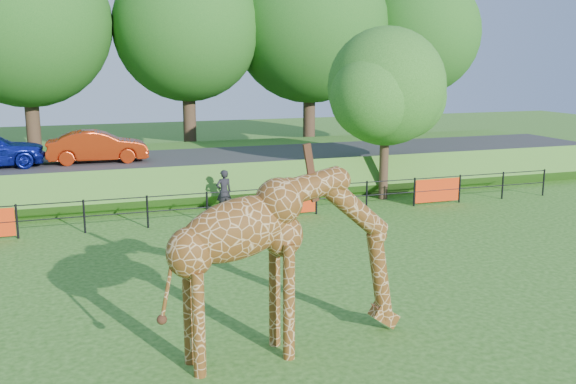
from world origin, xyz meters
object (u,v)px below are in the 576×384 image
object	(u,v)px
giraffe	(289,262)
visitor	(224,192)
car_red	(98,146)
tree_east	(388,91)

from	to	relation	value
giraffe	visitor	size ratio (longest dim) A/B	3.09
giraffe	car_red	distance (m)	16.03
car_red	tree_east	world-z (taller)	tree_east
tree_east	car_red	bearing A→B (deg)	159.69
car_red	tree_east	bearing A→B (deg)	-108.82
giraffe	visitor	distance (m)	11.51
giraffe	visitor	bearing A→B (deg)	76.49
visitor	tree_east	distance (m)	7.58
car_red	visitor	size ratio (longest dim) A/B	2.45
tree_east	giraffe	bearing A→B (deg)	-124.60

